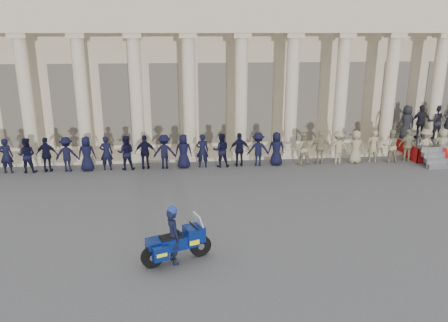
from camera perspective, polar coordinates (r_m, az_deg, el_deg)
ground at (r=15.28m, az=1.37°, el=-7.98°), size 90.00×90.00×0.00m
building at (r=28.65m, az=-2.28°, el=12.87°), size 40.00×12.50×9.00m
officer_rank at (r=21.19m, az=0.77°, el=1.45°), size 23.02×0.63×1.66m
reviewing_stand at (r=26.01m, az=26.72°, el=3.99°), size 4.87×4.13×2.65m
motorcycle at (r=12.67m, az=-6.12°, el=-10.55°), size 2.01×1.21×1.35m
rider at (r=12.51m, az=-6.66°, el=-9.53°), size 0.58×0.70×1.73m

